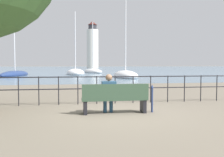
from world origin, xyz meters
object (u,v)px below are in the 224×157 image
sailboat_0 (75,73)px  harbor_lighthouse (93,46)px  park_bench (115,99)px  sailboat_2 (93,71)px  closed_umbrella (152,97)px  sailboat_3 (125,75)px  sailboat_5 (15,74)px  seated_person_left (109,92)px

sailboat_0 → harbor_lighthouse: harbor_lighthouse is taller
park_bench → sailboat_2: sailboat_2 is taller
closed_umbrella → sailboat_3: 20.73m
park_bench → sailboat_2: 39.03m
closed_umbrella → sailboat_3: size_ratio=0.09×
sailboat_3 → sailboat_5: sailboat_5 is taller
park_bench → sailboat_0: size_ratio=0.20×
closed_umbrella → sailboat_0: size_ratio=0.09×
sailboat_2 → harbor_lighthouse: bearing=66.6°
sailboat_3 → seated_person_left: bearing=-110.1°
sailboat_5 → sailboat_0: bearing=34.7°
sailboat_0 → harbor_lighthouse: bearing=75.5°
closed_umbrella → harbor_lighthouse: (8.06, 114.82, 10.11)m
closed_umbrella → sailboat_5: sailboat_5 is taller
sailboat_5 → harbor_lighthouse: size_ratio=0.50×
sailboat_3 → sailboat_5: 15.31m
park_bench → sailboat_3: 20.99m
seated_person_left → sailboat_3: size_ratio=0.13×
sailboat_0 → closed_umbrella: bearing=-94.5°
harbor_lighthouse → closed_umbrella: bearing=-94.0°
seated_person_left → sailboat_3: bearing=76.2°
closed_umbrella → sailboat_5: (-9.85, 27.59, -0.19)m
sailboat_0 → harbor_lighthouse: 85.29m
closed_umbrella → park_bench: bearing=-178.7°
sailboat_0 → sailboat_3: 11.68m
seated_person_left → sailboat_5: 28.82m
sailboat_0 → sailboat_5: bearing=-166.6°
sailboat_3 → harbor_lighthouse: harbor_lighthouse is taller
sailboat_0 → sailboat_5: sailboat_5 is taller
closed_umbrella → sailboat_3: (3.66, 20.40, -0.19)m
sailboat_2 → sailboat_0: bearing=-130.7°
park_bench → sailboat_2: (2.72, 38.94, -0.16)m
seated_person_left → closed_umbrella: bearing=-2.3°
seated_person_left → sailboat_5: bearing=107.2°
park_bench → sailboat_2: size_ratio=0.20×
sailboat_3 → sailboat_0: bearing=111.6°
sailboat_2 → sailboat_5: sailboat_5 is taller
sailboat_2 → harbor_lighthouse: (6.50, 75.91, 10.31)m
park_bench → closed_umbrella: size_ratio=2.30×
closed_umbrella → sailboat_5: bearing=109.6°
harbor_lighthouse → sailboat_0: bearing=-96.7°
closed_umbrella → sailboat_5: size_ratio=0.08×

